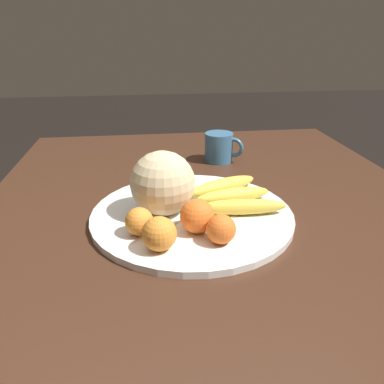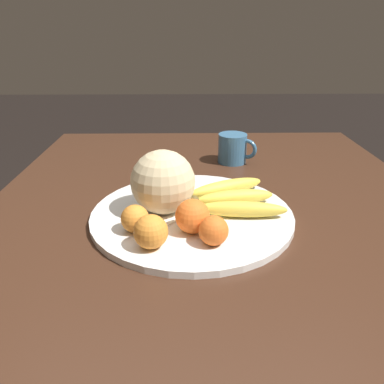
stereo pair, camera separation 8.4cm
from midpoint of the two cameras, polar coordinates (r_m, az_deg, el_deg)
name	(u,v)px [view 1 (the left image)]	position (r m, az deg, el deg)	size (l,w,h in m)	color
kitchen_table	(216,244)	(0.92, 0.98, -8.00)	(1.47, 1.14, 0.72)	#3D2316
fruit_bowl	(192,214)	(0.87, -2.78, -3.50)	(0.46, 0.46, 0.02)	white
melon	(163,184)	(0.83, -7.37, 1.15)	(0.15, 0.15, 0.15)	beige
banana_bunch	(230,195)	(0.90, 3.19, -0.59)	(0.21, 0.23, 0.04)	brown
orange_front_left	(159,234)	(0.72, -8.40, -6.41)	(0.07, 0.07, 0.07)	orange
orange_front_right	(221,229)	(0.73, 1.16, -5.77)	(0.06, 0.06, 0.06)	orange
orange_mid_center	(197,216)	(0.77, -2.35, -3.76)	(0.07, 0.07, 0.07)	orange
orange_back_left	(139,222)	(0.77, -11.16, -4.52)	(0.06, 0.06, 0.06)	orange
produce_tag	(176,218)	(0.83, -5.36, -4.11)	(0.08, 0.08, 0.00)	white
ceramic_mug	(220,147)	(1.22, 2.25, 6.80)	(0.09, 0.12, 0.09)	#386689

